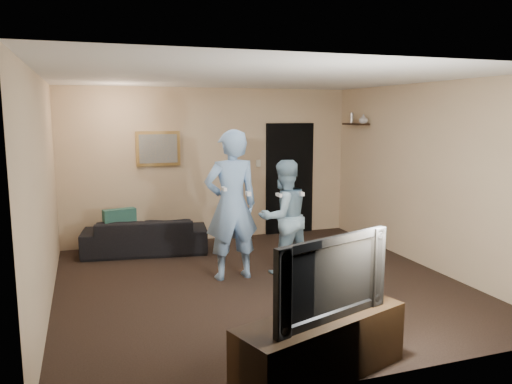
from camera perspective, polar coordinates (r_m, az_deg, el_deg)
name	(u,v)px	position (r m, az deg, el deg)	size (l,w,h in m)	color
ground	(259,284)	(6.54, 0.40, -10.42)	(5.00, 5.00, 0.00)	black
ceiling	(260,78)	(6.18, 0.43, 12.94)	(5.00, 5.00, 0.04)	silver
wall_back	(211,165)	(8.61, -5.14, 3.12)	(5.00, 0.04, 2.60)	tan
wall_front	(366,226)	(4.00, 12.46, -3.82)	(5.00, 0.04, 2.60)	tan
wall_left	(43,194)	(5.90, -23.14, -0.25)	(0.04, 5.00, 2.60)	tan
wall_right	(426,176)	(7.44, 18.90, 1.76)	(0.04, 5.00, 2.60)	tan
sofa	(145,236)	(8.04, -12.53, -4.88)	(1.90, 0.74, 0.55)	black
throw_pillow	(120,225)	(7.96, -15.30, -3.62)	(0.49, 0.16, 0.49)	#17463F
painting_frame	(158,149)	(8.39, -11.12, 4.89)	(0.72, 0.05, 0.57)	olive
painting_canvas	(158,149)	(8.37, -11.10, 4.88)	(0.62, 0.01, 0.47)	slate
doorway	(290,179)	(9.07, 3.86, 1.53)	(0.90, 0.06, 2.00)	black
light_switch	(258,163)	(8.83, 0.27, 3.30)	(0.08, 0.02, 0.12)	silver
wall_shelf	(356,124)	(8.82, 11.33, 7.61)	(0.20, 0.60, 0.03)	black
shelf_vase	(363,119)	(8.61, 12.17, 8.17)	(0.15, 0.15, 0.15)	#B6B6BB
shelf_figurine	(352,118)	(8.94, 10.88, 8.32)	(0.06, 0.06, 0.18)	#B8B8BC
tv_console	(321,347)	(4.37, 7.44, -17.19)	(1.56, 0.50, 0.56)	black
television	(323,275)	(4.13, 7.62, -9.41)	(1.20, 0.16, 0.69)	black
wii_player_left	(231,205)	(6.52, -2.83, -1.51)	(0.73, 0.54, 1.97)	#7BA3D5
wii_player_right	(284,217)	(6.81, 3.19, -2.84)	(0.87, 0.74, 1.56)	#81A6BB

